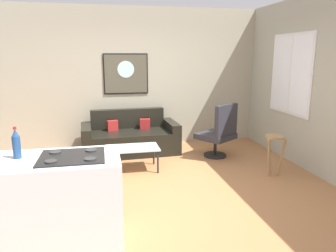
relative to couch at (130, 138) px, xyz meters
name	(u,v)px	position (x,y,z in m)	size (l,w,h in m)	color
ground	(153,190)	(0.15, -1.83, -0.30)	(6.40, 6.40, 0.04)	#A97043
back_wall	(134,78)	(0.15, 0.60, 1.12)	(6.40, 0.05, 2.80)	#AAA48C
right_wall	(314,85)	(2.78, -1.53, 1.12)	(0.05, 6.40, 2.80)	#A6A691
couch	(130,138)	(0.00, 0.00, 0.00)	(1.85, 0.95, 0.80)	black
coffee_table	(132,149)	(-0.05, -1.01, 0.08)	(0.86, 0.51, 0.39)	silver
armchair	(219,132)	(1.58, -0.64, 0.20)	(0.81, 0.81, 1.00)	black
bar_stool	(274,146)	(2.09, -1.67, 0.20)	(0.33, 0.33, 0.64)	#9F7949
kitchen_counter	(48,204)	(-1.04, -3.02, 0.18)	(1.38, 0.72, 0.94)	silver
soda_bottle_2	(16,144)	(-1.29, -2.95, 0.77)	(0.07, 0.07, 0.30)	navy
wall_painting	(126,74)	(-0.01, 0.55, 1.21)	(0.90, 0.03, 0.81)	black
window	(290,74)	(2.74, -0.93, 1.25)	(0.03, 1.21, 1.40)	silver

